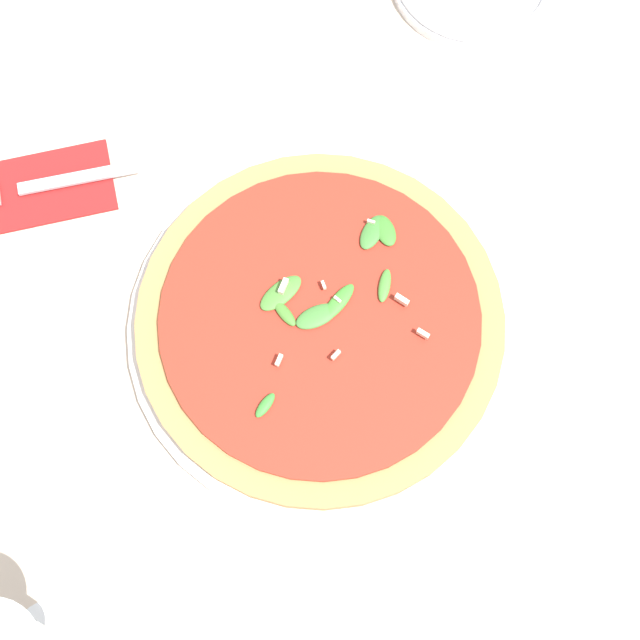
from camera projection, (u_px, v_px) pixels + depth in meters
The scene contains 4 objects.
ground_plane at pixel (324, 372), 0.81m from camera, with size 6.00×6.00×0.00m, color beige.
pizza_arugula_main at pixel (320, 324), 0.80m from camera, with size 0.35×0.35×0.05m.
napkin at pixel (52, 186), 0.86m from camera, with size 0.13×0.10×0.01m.
fork at pixel (43, 185), 0.85m from camera, with size 0.19×0.05×0.00m.
Camera 1 is at (0.08, 0.18, 0.78)m, focal length 50.00 mm.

